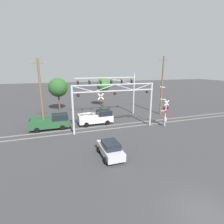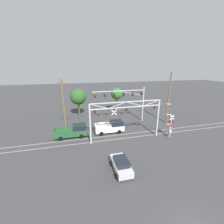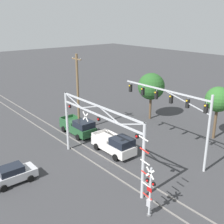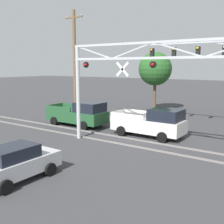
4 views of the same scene
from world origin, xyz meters
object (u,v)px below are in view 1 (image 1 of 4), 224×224
Objects in this scene: utility_pole_left at (41,94)px; pickup_truck_lead at (97,117)px; pickup_truck_following at (52,122)px; utility_pole_right at (162,85)px; sedan_waiting at (110,149)px; background_tree_far_left_verge at (58,88)px; crossing_signal_mast at (165,113)px; crossing_gantry at (115,100)px; background_tree_beyond_span at (103,85)px; traffic_signal_span at (118,86)px.

pickup_truck_lead is at bearing -4.11° from utility_pole_left.
utility_pole_right is at bearing 5.91° from pickup_truck_following.
background_tree_far_left_verge reaches higher than sedan_waiting.
crossing_signal_mast reaches higher than sedan_waiting.
utility_pole_right reaches higher than crossing_gantry.
utility_pole_right is at bearing -50.27° from background_tree_beyond_span.
pickup_truck_lead is 12.15m from background_tree_far_left_verge.
utility_pole_right is at bearing 25.03° from crossing_gantry.
pickup_truck_following is 19.40m from utility_pole_right.
utility_pole_right reaches higher than crossing_signal_mast.
pickup_truck_lead is at bearing 82.45° from sedan_waiting.
utility_pole_left is 1.48× the size of background_tree_far_left_verge.
utility_pole_left is at bearing 145.45° from pickup_truck_following.
background_tree_far_left_verge is (-17.27, 8.73, -0.69)m from utility_pole_right.
background_tree_beyond_span reaches higher than crossing_signal_mast.
utility_pole_left is 10.29m from background_tree_far_left_verge.
sedan_waiting is at bearing -97.55° from pickup_truck_lead.
crossing_gantry is at bearing -22.35° from utility_pole_left.
pickup_truck_lead is at bearing -111.07° from background_tree_beyond_span.
utility_pole_left reaches higher than traffic_signal_span.
traffic_signal_span is 16.06m from sedan_waiting.
utility_pole_right is at bearing 8.17° from pickup_truck_lead.
traffic_signal_span is at bearing 66.58° from sedan_waiting.
pickup_truck_following is (-15.36, 4.16, -1.00)m from crossing_signal_mast.
utility_pole_left reaches higher than crossing_signal_mast.
background_tree_far_left_verge is at bearing 132.94° from crossing_signal_mast.
pickup_truck_lead is (-8.85, 4.34, -1.01)m from crossing_signal_mast.
traffic_signal_span is at bearing 66.25° from crossing_gantry.
sedan_waiting is (-10.20, -5.86, -1.22)m from crossing_signal_mast.
traffic_signal_span reaches higher than pickup_truck_following.
traffic_signal_span is 7.51m from pickup_truck_lead.
sedan_waiting is at bearing -113.42° from traffic_signal_span.
sedan_waiting is 0.60× the size of background_tree_far_left_verge.
pickup_truck_following is 16.26m from background_tree_beyond_span.
utility_pole_left is at bearing -176.48° from utility_pole_right.
utility_pole_right is at bearing -16.38° from traffic_signal_span.
crossing_gantry is 7.63m from crossing_signal_mast.
pickup_truck_following is 0.82× the size of background_tree_far_left_verge.
crossing_gantry reaches higher than crossing_signal_mast.
pickup_truck_following is (-8.12, 3.05, -3.17)m from crossing_gantry.
background_tree_beyond_span is (-4.48, 15.67, 2.67)m from crossing_signal_mast.
utility_pole_left reaches higher than background_tree_far_left_verge.
traffic_signal_span is 7.85m from utility_pole_right.
sedan_waiting is at bearing -62.75° from pickup_truck_following.
background_tree_far_left_verge is at bearing 81.73° from pickup_truck_following.
background_tree_far_left_verge is (1.55, 10.68, 3.57)m from pickup_truck_following.
traffic_signal_span is 1.13× the size of utility_pole_left.
crossing_gantry is 9.24m from pickup_truck_following.
background_tree_far_left_verge is (-9.75, 6.52, -0.62)m from traffic_signal_span.
pickup_truck_following is 4.08m from utility_pole_left.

